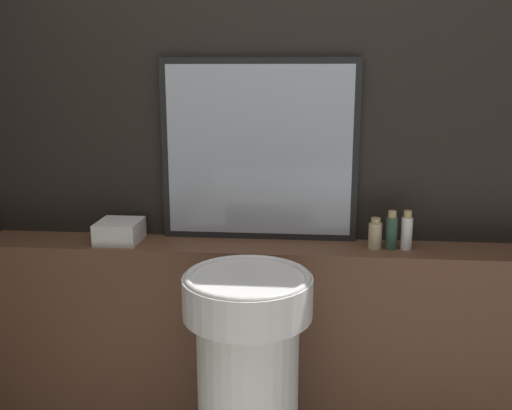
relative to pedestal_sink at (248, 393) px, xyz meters
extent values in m
cube|color=black|center=(0.08, 0.56, 0.75)|extent=(8.00, 0.06, 2.50)
cube|color=brown|center=(0.08, 0.41, -0.05)|extent=(2.38, 0.23, 0.90)
cylinder|color=white|center=(0.00, 0.00, 0.35)|extent=(0.42, 0.42, 0.13)
torus|color=white|center=(0.00, 0.00, 0.41)|extent=(0.41, 0.41, 0.02)
cube|color=black|center=(-0.01, 0.51, 0.75)|extent=(0.78, 0.03, 0.71)
cube|color=#B2BCC6|center=(-0.01, 0.50, 0.75)|extent=(0.73, 0.02, 0.66)
cube|color=silver|center=(-0.56, 0.41, 0.44)|extent=(0.17, 0.18, 0.08)
cylinder|color=#C6B284|center=(0.45, 0.41, 0.44)|extent=(0.05, 0.05, 0.10)
cylinder|color=tan|center=(0.45, 0.41, 0.50)|extent=(0.04, 0.04, 0.02)
cylinder|color=#2D4C3D|center=(0.51, 0.41, 0.46)|extent=(0.04, 0.04, 0.12)
cylinder|color=tan|center=(0.51, 0.41, 0.53)|extent=(0.03, 0.03, 0.03)
cylinder|color=white|center=(0.56, 0.41, 0.46)|extent=(0.04, 0.04, 0.12)
cylinder|color=tan|center=(0.56, 0.41, 0.53)|extent=(0.03, 0.03, 0.03)
camera|label=1|loc=(0.19, -1.71, 1.05)|focal=40.00mm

